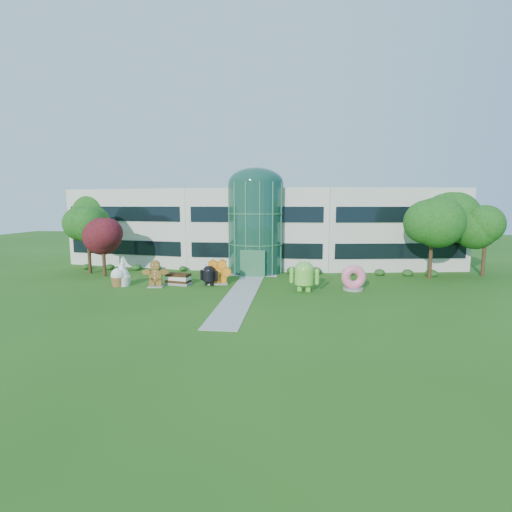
# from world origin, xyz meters

# --- Properties ---
(ground) EXTENTS (140.00, 140.00, 0.00)m
(ground) POSITION_xyz_m (0.00, 0.00, 0.00)
(ground) COLOR #215114
(ground) RESTS_ON ground
(building) EXTENTS (46.00, 15.00, 9.30)m
(building) POSITION_xyz_m (0.00, 18.00, 4.65)
(building) COLOR beige
(building) RESTS_ON ground
(atrium) EXTENTS (6.00, 6.00, 9.80)m
(atrium) POSITION_xyz_m (0.00, 12.00, 4.90)
(atrium) COLOR #194738
(atrium) RESTS_ON ground
(walkway) EXTENTS (2.40, 20.00, 0.04)m
(walkway) POSITION_xyz_m (0.00, 2.00, 0.02)
(walkway) COLOR #9E9E93
(walkway) RESTS_ON ground
(tree_red) EXTENTS (4.00, 4.00, 6.00)m
(tree_red) POSITION_xyz_m (-15.50, 7.50, 3.00)
(tree_red) COLOR #3F0C14
(tree_red) RESTS_ON ground
(trees_backdrop) EXTENTS (52.00, 8.00, 8.40)m
(trees_backdrop) POSITION_xyz_m (0.00, 13.00, 4.20)
(trees_backdrop) COLOR #144A12
(trees_backdrop) RESTS_ON ground
(android_green) EXTENTS (3.01, 2.33, 3.05)m
(android_green) POSITION_xyz_m (5.24, 3.00, 1.53)
(android_green) COLOR #6AC33E
(android_green) RESTS_ON ground
(android_black) EXTENTS (2.18, 1.74, 2.17)m
(android_black) POSITION_xyz_m (-3.51, 4.32, 1.09)
(android_black) COLOR black
(android_black) RESTS_ON ground
(donut) EXTENTS (2.24, 1.20, 2.26)m
(donut) POSITION_xyz_m (9.54, 3.93, 1.13)
(donut) COLOR #FD6084
(donut) RESTS_ON ground
(gingerbread) EXTENTS (2.81, 1.39, 2.49)m
(gingerbread) POSITION_xyz_m (-8.18, 3.08, 1.24)
(gingerbread) COLOR brown
(gingerbread) RESTS_ON ground
(ice_cream_sandwich) EXTENTS (2.58, 1.65, 1.06)m
(ice_cream_sandwich) POSITION_xyz_m (-6.46, 4.35, 0.53)
(ice_cream_sandwich) COLOR black
(ice_cream_sandwich) RESTS_ON ground
(honeycomb) EXTENTS (2.88, 1.53, 2.15)m
(honeycomb) POSITION_xyz_m (-2.82, 4.85, 1.07)
(honeycomb) COLOR orange
(honeycomb) RESTS_ON ground
(froyo) EXTENTS (1.96, 1.96, 2.61)m
(froyo) POSITION_xyz_m (-11.42, 3.29, 1.31)
(froyo) COLOR white
(froyo) RESTS_ON ground
(cupcake) EXTENTS (1.69, 1.69, 1.71)m
(cupcake) POSITION_xyz_m (-11.72, 3.05, 0.85)
(cupcake) COLOR white
(cupcake) RESTS_ON ground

